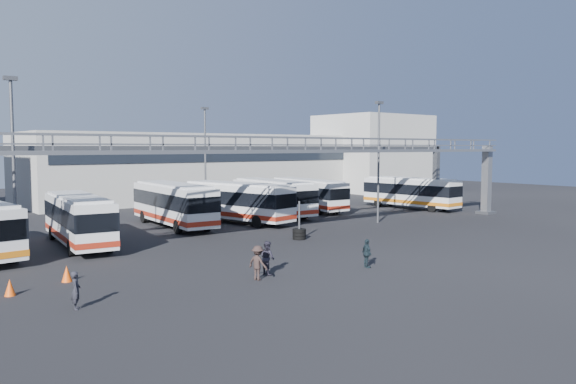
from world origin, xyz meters
TOP-DOWN VIEW (x-y plane):
  - ground at (0.00, 0.00)m, footprint 140.00×140.00m
  - gantry at (0.00, 5.87)m, footprint 51.40×5.15m
  - warehouse at (12.00, 38.00)m, footprint 42.00×14.00m
  - building_right at (38.00, 32.00)m, footprint 14.00×12.00m
  - light_pole_left at (-16.00, 8.00)m, footprint 0.70×0.35m
  - light_pole_mid at (12.00, 7.00)m, footprint 0.70×0.35m
  - light_pole_back at (4.00, 22.00)m, footprint 0.70×0.35m
  - bus_2 at (-11.55, 11.39)m, footprint 3.79×11.06m
  - bus_4 at (-2.71, 15.50)m, footprint 3.58×11.70m
  - bus_5 at (2.62, 14.49)m, footprint 4.75×11.49m
  - bus_6 at (7.93, 16.44)m, footprint 3.47×11.22m
  - bus_7 at (13.07, 17.46)m, footprint 3.45×10.70m
  - bus_9 at (22.86, 12.44)m, footprint 3.13×10.76m
  - pedestrian_a at (-16.31, -3.07)m, footprint 0.53×0.65m
  - pedestrian_b at (-6.79, -2.83)m, footprint 0.69×0.86m
  - pedestrian_c at (-7.86, -3.52)m, footprint 0.88×1.21m
  - pedestrian_d at (-1.73, -4.84)m, footprint 0.65×0.98m
  - cone_left at (-17.91, 0.75)m, footprint 0.60×0.60m
  - cone_right at (-15.19, 1.85)m, footprint 0.64×0.64m
  - tire_stack at (1.32, 4.50)m, footprint 0.93×0.93m

SIDE VIEW (x-z plane):
  - ground at x=0.00m, z-range 0.00..0.00m
  - cone_left at x=-17.91m, z-range 0.00..0.73m
  - cone_right at x=-15.19m, z-range 0.00..0.78m
  - tire_stack at x=1.32m, z-range -0.88..1.78m
  - pedestrian_a at x=-16.31m, z-range 0.00..1.52m
  - pedestrian_d at x=-1.73m, z-range 0.00..1.54m
  - pedestrian_c at x=-7.86m, z-range 0.00..1.67m
  - pedestrian_b at x=-6.79m, z-range 0.00..1.70m
  - bus_7 at x=13.07m, z-range 0.17..3.36m
  - bus_9 at x=22.86m, z-range 0.17..3.40m
  - bus_2 at x=-11.55m, z-range 0.18..3.47m
  - bus_6 at x=7.93m, z-range 0.18..3.53m
  - bus_5 at x=2.62m, z-range 0.18..3.58m
  - bus_4 at x=-2.71m, z-range 0.19..3.69m
  - warehouse at x=12.00m, z-range 0.00..8.00m
  - building_right at x=38.00m, z-range 0.00..11.00m
  - gantry at x=0.00m, z-range 1.96..9.06m
  - light_pole_left at x=-16.00m, z-range 0.62..10.83m
  - light_pole_mid at x=12.00m, z-range 0.62..10.83m
  - light_pole_back at x=4.00m, z-range 0.62..10.83m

